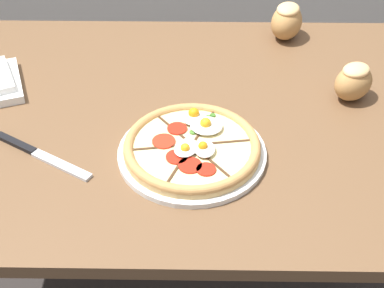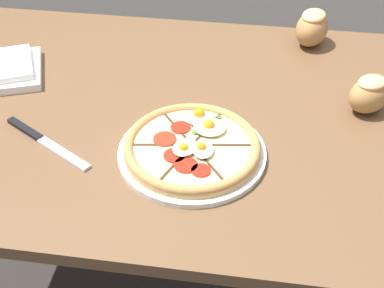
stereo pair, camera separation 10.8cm
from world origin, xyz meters
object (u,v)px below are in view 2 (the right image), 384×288
at_px(pizza, 192,148).
at_px(bread_piece_near, 370,94).
at_px(bread_piece_mid, 312,27).
at_px(dining_table, 166,139).
at_px(knife_main, 46,142).

relative_size(pizza, bread_piece_near, 2.48).
bearing_deg(bread_piece_mid, dining_table, -133.76).
height_order(dining_table, bread_piece_near, bread_piece_near).
relative_size(bread_piece_near, knife_main, 0.54).
relative_size(dining_table, pizza, 4.71).
bearing_deg(knife_main, dining_table, 65.93).
height_order(pizza, bread_piece_mid, bread_piece_mid).
relative_size(pizza, bread_piece_mid, 2.31).
xyz_separation_m(dining_table, pizza, (0.08, -0.15, 0.11)).
xyz_separation_m(bread_piece_near, bread_piece_mid, (-0.12, 0.29, 0.00)).
height_order(pizza, bread_piece_near, bread_piece_near).
distance_m(dining_table, bread_piece_near, 0.48).
bearing_deg(bread_piece_near, knife_main, -162.09).
relative_size(dining_table, bread_piece_mid, 10.89).
distance_m(bread_piece_mid, knife_main, 0.76).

